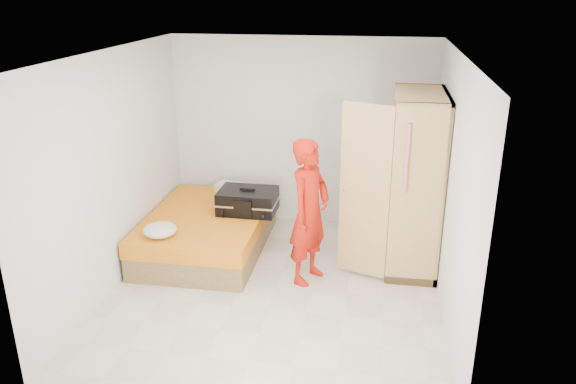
% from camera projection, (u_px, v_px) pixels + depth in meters
% --- Properties ---
extents(room, '(4.00, 4.02, 2.60)m').
position_uv_depth(room, '(275.00, 180.00, 5.89)').
color(room, beige).
rests_on(room, ground).
extents(bed, '(1.42, 2.02, 0.50)m').
position_uv_depth(bed, '(207.00, 232.00, 7.18)').
color(bed, olive).
rests_on(bed, ground).
extents(wardrobe, '(1.14, 1.20, 2.10)m').
position_uv_depth(wardrobe, '(411.00, 187.00, 6.57)').
color(wardrobe, tan).
rests_on(wardrobe, ground).
extents(person, '(0.61, 0.72, 1.68)m').
position_uv_depth(person, '(309.00, 212.00, 6.26)').
color(person, red).
rests_on(person, ground).
extents(suitcase, '(0.75, 0.56, 0.32)m').
position_uv_depth(suitcase, '(248.00, 201.00, 7.12)').
color(suitcase, black).
rests_on(suitcase, bed).
extents(round_cushion, '(0.39, 0.39, 0.15)m').
position_uv_depth(round_cushion, '(160.00, 230.00, 6.45)').
color(round_cushion, white).
rests_on(round_cushion, bed).
extents(pillow, '(0.60, 0.41, 0.10)m').
position_uv_depth(pillow, '(236.00, 188.00, 7.84)').
color(pillow, white).
rests_on(pillow, bed).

